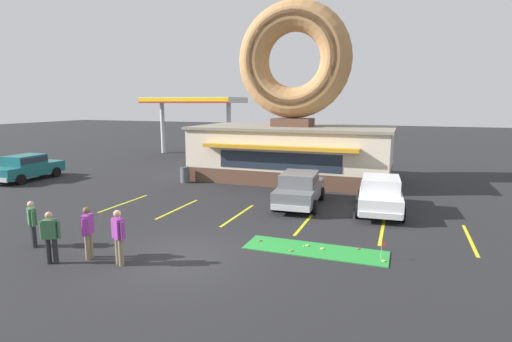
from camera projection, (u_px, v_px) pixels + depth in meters
ground_plane at (184, 257)px, 12.62m from camera, size 160.00×160.00×0.00m
donut_shop_building at (293, 120)px, 24.97m from camera, size 12.30×6.75×10.96m
putting_mat at (315, 250)px, 13.19m from camera, size 4.68×1.35×0.03m
mini_donut_near_left at (322, 248)px, 13.24m from camera, size 0.13×0.13×0.04m
mini_donut_near_right at (260, 240)px, 14.01m from camera, size 0.13×0.13×0.04m
mini_donut_mid_left at (358, 249)px, 13.23m from camera, size 0.13×0.13×0.04m
mini_donut_mid_centre at (384, 261)px, 12.20m from camera, size 0.13×0.13×0.04m
mini_donut_mid_right at (291, 250)px, 13.07m from camera, size 0.13×0.13×0.04m
mini_donut_far_left at (307, 245)px, 13.52m from camera, size 0.13×0.13×0.04m
golf_ball at (303, 246)px, 13.43m from camera, size 0.04×0.04×0.04m
putting_flag_pin at (383, 247)px, 12.29m from camera, size 0.13×0.01×0.55m
car_white at (380, 193)px, 17.71m from camera, size 2.21×4.66×1.60m
car_teal at (27, 166)px, 25.07m from camera, size 2.15×4.64×1.60m
car_grey at (299, 187)px, 18.83m from camera, size 2.21×4.67×1.60m
pedestrian_blue_sweater_man at (118, 235)px, 11.89m from camera, size 0.55×0.37×1.70m
pedestrian_hooded_kid at (50, 235)px, 11.98m from camera, size 0.54×0.38×1.62m
pedestrian_leather_jacket_man at (88, 230)px, 12.37m from camera, size 0.34×0.58×1.66m
pedestrian_clipboard_woman at (32, 222)px, 13.40m from camera, size 0.52×0.41×1.59m
trash_bin at (185, 174)px, 24.35m from camera, size 0.57×0.57×0.97m
gas_station_canopy at (194, 102)px, 36.89m from camera, size 9.00×4.46×5.30m
parking_stripe_far_left at (124, 203)px, 19.39m from camera, size 0.12×3.60×0.01m
parking_stripe_left at (178, 209)px, 18.36m from camera, size 0.12×3.60×0.01m
parking_stripe_mid_left at (238, 215)px, 17.33m from camera, size 0.12×3.60×0.01m
parking_stripe_centre at (306, 222)px, 16.30m from camera, size 0.12×3.60×0.01m
parking_stripe_mid_right at (382, 230)px, 15.27m from camera, size 0.12×3.60×0.01m
parking_stripe_right at (470, 239)px, 14.24m from camera, size 0.12×3.60×0.01m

